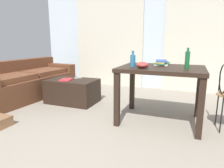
# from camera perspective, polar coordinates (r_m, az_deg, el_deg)

# --- Properties ---
(ground_plane) EXTENTS (8.18, 8.18, 0.00)m
(ground_plane) POSITION_cam_1_polar(r_m,az_deg,el_deg) (3.07, 4.19, -9.37)
(ground_plane) COLOR gray
(wall_back) EXTENTS (5.81, 0.10, 2.60)m
(wall_back) POSITION_cam_1_polar(r_m,az_deg,el_deg) (4.91, 11.92, 14.02)
(wall_back) COLOR silver
(wall_back) RESTS_ON ground
(curtains) EXTENTS (3.97, 0.03, 2.20)m
(curtains) POSITION_cam_1_polar(r_m,az_deg,el_deg) (4.82, 11.64, 11.68)
(curtains) COLOR beige
(curtains) RESTS_ON ground
(couch) EXTENTS (1.02, 2.16, 0.74)m
(couch) POSITION_cam_1_polar(r_m,az_deg,el_deg) (4.40, -23.33, 0.33)
(couch) COLOR brown
(couch) RESTS_ON ground
(coffee_table) EXTENTS (0.89, 0.58, 0.43)m
(coffee_table) POSITION_cam_1_polar(r_m,az_deg,el_deg) (3.79, -11.14, -1.95)
(coffee_table) COLOR black
(coffee_table) RESTS_ON ground
(craft_table) EXTENTS (1.12, 0.85, 0.78)m
(craft_table) POSITION_cam_1_polar(r_m,az_deg,el_deg) (2.83, 13.80, 2.42)
(craft_table) COLOR black
(craft_table) RESTS_ON ground
(bottle_near) EXTENTS (0.07, 0.07, 0.22)m
(bottle_near) POSITION_cam_1_polar(r_m,az_deg,el_deg) (2.75, 5.92, 6.69)
(bottle_near) COLOR teal
(bottle_near) RESTS_ON craft_table
(bottle_far) EXTENTS (0.06, 0.06, 0.26)m
(bottle_far) POSITION_cam_1_polar(r_m,az_deg,el_deg) (2.72, 20.60, 6.50)
(bottle_far) COLOR #195B2D
(bottle_far) RESTS_ON craft_table
(bowl) EXTENTS (0.17, 0.17, 0.08)m
(bowl) POSITION_cam_1_polar(r_m,az_deg,el_deg) (2.64, 8.58, 5.37)
(bowl) COLOR #9E3833
(bowl) RESTS_ON craft_table
(book_stack) EXTENTS (0.22, 0.32, 0.07)m
(book_stack) POSITION_cam_1_polar(r_m,az_deg,el_deg) (3.04, 13.88, 5.90)
(book_stack) COLOR silver
(book_stack) RESTS_ON craft_table
(tv_remote_primary) EXTENTS (0.11, 0.14, 0.02)m
(tv_remote_primary) POSITION_cam_1_polar(r_m,az_deg,el_deg) (3.84, -9.58, 1.74)
(tv_remote_primary) COLOR #B7B7B2
(tv_remote_primary) RESTS_ON coffee_table
(magazine) EXTENTS (0.25, 0.32, 0.01)m
(magazine) POSITION_cam_1_polar(r_m,az_deg,el_deg) (3.71, -12.93, 1.21)
(magazine) COLOR red
(magazine) RESTS_ON coffee_table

